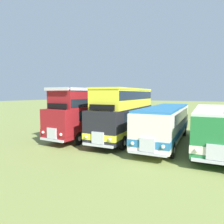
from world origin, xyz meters
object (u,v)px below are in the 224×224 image
(bus_second_in_row, at_px, (125,112))
(bus_fourth_in_row, at_px, (213,125))
(bus_third_in_row, at_px, (166,122))
(bus_first_in_row, at_px, (94,111))

(bus_second_in_row, xyz_separation_m, bus_fourth_in_row, (7.01, 0.42, -0.71))
(bus_third_in_row, bearing_deg, bus_second_in_row, -172.83)
(bus_second_in_row, xyz_separation_m, bus_third_in_row, (3.51, 0.44, -0.71))
(bus_first_in_row, height_order, bus_second_in_row, bus_first_in_row)
(bus_second_in_row, distance_m, bus_third_in_row, 3.61)
(bus_second_in_row, relative_size, bus_fourth_in_row, 0.90)
(bus_third_in_row, distance_m, bus_fourth_in_row, 3.50)
(bus_second_in_row, height_order, bus_fourth_in_row, bus_second_in_row)
(bus_second_in_row, relative_size, bus_third_in_row, 0.87)
(bus_first_in_row, height_order, bus_third_in_row, bus_first_in_row)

